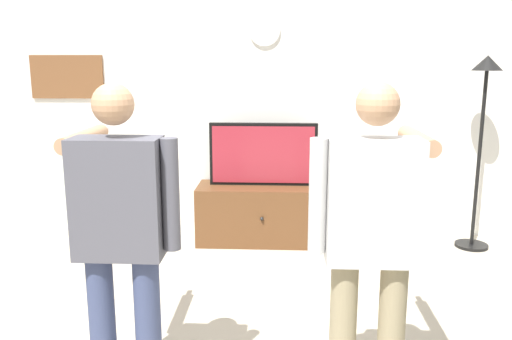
{
  "coord_description": "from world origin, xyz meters",
  "views": [
    {
      "loc": [
        0.19,
        -2.58,
        1.85
      ],
      "look_at": [
        -0.0,
        1.2,
        1.05
      ],
      "focal_mm": 36.88,
      "sensor_mm": 36.0,
      "label": 1
    }
  ],
  "objects_px": {
    "wall_clock": "(264,30)",
    "person_standing_nearer_lamp": "(121,228)",
    "television": "(263,154)",
    "person_standing_nearer_couch": "(371,232)",
    "framed_picture": "(67,77)",
    "floor_lamp": "(483,113)",
    "tv_stand": "(263,214)"
  },
  "relations": [
    {
      "from": "wall_clock",
      "to": "person_standing_nearer_lamp",
      "type": "distance_m",
      "value": 3.19
    },
    {
      "from": "television",
      "to": "person_standing_nearer_couch",
      "type": "xyz_separation_m",
      "value": [
        0.64,
        -2.69,
        0.09
      ]
    },
    {
      "from": "wall_clock",
      "to": "framed_picture",
      "type": "height_order",
      "value": "wall_clock"
    },
    {
      "from": "wall_clock",
      "to": "television",
      "type": "bearing_deg",
      "value": -90.0
    },
    {
      "from": "floor_lamp",
      "to": "television",
      "type": "bearing_deg",
      "value": 177.02
    },
    {
      "from": "wall_clock",
      "to": "framed_picture",
      "type": "xyz_separation_m",
      "value": [
        -2.06,
        0.0,
        -0.47
      ]
    },
    {
      "from": "framed_picture",
      "to": "person_standing_nearer_lamp",
      "type": "distance_m",
      "value": 3.31
    },
    {
      "from": "wall_clock",
      "to": "person_standing_nearer_couch",
      "type": "xyz_separation_m",
      "value": [
        0.64,
        -2.93,
        -1.13
      ]
    },
    {
      "from": "person_standing_nearer_couch",
      "to": "tv_stand",
      "type": "bearing_deg",
      "value": 103.72
    },
    {
      "from": "framed_picture",
      "to": "person_standing_nearer_couch",
      "type": "distance_m",
      "value": 4.05
    },
    {
      "from": "framed_picture",
      "to": "floor_lamp",
      "type": "height_order",
      "value": "framed_picture"
    },
    {
      "from": "television",
      "to": "person_standing_nearer_lamp",
      "type": "distance_m",
      "value": 2.74
    },
    {
      "from": "tv_stand",
      "to": "person_standing_nearer_couch",
      "type": "height_order",
      "value": "person_standing_nearer_couch"
    },
    {
      "from": "tv_stand",
      "to": "framed_picture",
      "type": "bearing_deg",
      "value": 171.87
    },
    {
      "from": "floor_lamp",
      "to": "person_standing_nearer_couch",
      "type": "bearing_deg",
      "value": -119.55
    },
    {
      "from": "framed_picture",
      "to": "person_standing_nearer_couch",
      "type": "bearing_deg",
      "value": -47.31
    },
    {
      "from": "television",
      "to": "person_standing_nearer_lamp",
      "type": "bearing_deg",
      "value": -103.53
    },
    {
      "from": "floor_lamp",
      "to": "person_standing_nearer_couch",
      "type": "relative_size",
      "value": 1.08
    },
    {
      "from": "wall_clock",
      "to": "person_standing_nearer_lamp",
      "type": "xyz_separation_m",
      "value": [
        -0.64,
        -2.91,
        -1.14
      ]
    },
    {
      "from": "tv_stand",
      "to": "floor_lamp",
      "type": "bearing_deg",
      "value": -1.72
    },
    {
      "from": "framed_picture",
      "to": "person_standing_nearer_lamp",
      "type": "height_order",
      "value": "framed_picture"
    },
    {
      "from": "tv_stand",
      "to": "framed_picture",
      "type": "distance_m",
      "value": 2.5
    },
    {
      "from": "tv_stand",
      "to": "person_standing_nearer_lamp",
      "type": "relative_size",
      "value": 0.77
    },
    {
      "from": "television",
      "to": "wall_clock",
      "type": "height_order",
      "value": "wall_clock"
    },
    {
      "from": "wall_clock",
      "to": "person_standing_nearer_couch",
      "type": "height_order",
      "value": "wall_clock"
    },
    {
      "from": "person_standing_nearer_lamp",
      "to": "wall_clock",
      "type": "bearing_deg",
      "value": 77.57
    },
    {
      "from": "tv_stand",
      "to": "television",
      "type": "relative_size",
      "value": 1.23
    },
    {
      "from": "framed_picture",
      "to": "television",
      "type": "bearing_deg",
      "value": -6.87
    },
    {
      "from": "television",
      "to": "wall_clock",
      "type": "xyz_separation_m",
      "value": [
        0.0,
        0.24,
        1.23
      ]
    },
    {
      "from": "floor_lamp",
      "to": "person_standing_nearer_lamp",
      "type": "bearing_deg",
      "value": -137.09
    },
    {
      "from": "wall_clock",
      "to": "framed_picture",
      "type": "relative_size",
      "value": 0.41
    },
    {
      "from": "tv_stand",
      "to": "framed_picture",
      "type": "xyz_separation_m",
      "value": [
        -2.06,
        0.3,
        1.37
      ]
    }
  ]
}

